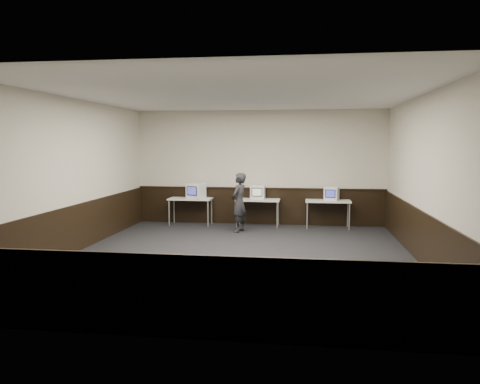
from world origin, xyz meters
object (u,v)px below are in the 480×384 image
object	(u,v)px
desk_left	(190,201)
emac_left	(196,191)
desk_right	(328,203)
emac_right	(332,194)
emac_center	(258,192)
person	(239,203)
desk_center	(258,202)

from	to	relation	value
desk_left	emac_left	size ratio (longest dim) A/B	2.20
desk_right	emac_right	world-z (taller)	emac_right
desk_right	emac_center	distance (m)	1.92
person	emac_right	bearing A→B (deg)	128.99
desk_right	person	distance (m)	2.47
emac_left	emac_center	world-z (taller)	emac_left
emac_left	desk_right	bearing A→B (deg)	17.98
desk_left	emac_right	bearing A→B (deg)	0.03
emac_center	person	world-z (taller)	person
desk_center	emac_center	xyz separation A→B (m)	(-0.00, 0.03, 0.26)
emac_left	person	bearing A→B (deg)	-15.46
desk_left	desk_right	world-z (taller)	same
desk_left	person	world-z (taller)	person
desk_right	person	xyz separation A→B (m)	(-2.30, -0.90, 0.08)
desk_center	emac_left	distance (m)	1.75
emac_center	person	bearing A→B (deg)	-111.96
desk_center	emac_center	distance (m)	0.26
desk_left	person	distance (m)	1.76
desk_right	person	size ratio (longest dim) A/B	0.79
desk_left	emac_center	world-z (taller)	emac_center
desk_left	emac_right	xyz separation A→B (m)	(3.89, 0.00, 0.25)
desk_right	desk_center	bearing A→B (deg)	180.00
desk_center	emac_left	bearing A→B (deg)	-178.67
desk_right	emac_right	size ratio (longest dim) A/B	2.62
emac_left	emac_right	xyz separation A→B (m)	(3.72, 0.04, -0.03)
desk_left	desk_right	xyz separation A→B (m)	(3.80, 0.00, 0.00)
emac_right	person	bearing A→B (deg)	-145.20
emac_center	desk_right	bearing A→B (deg)	-0.02
desk_center	desk_left	bearing A→B (deg)	180.00
desk_center	desk_right	world-z (taller)	same
desk_center	emac_right	xyz separation A→B (m)	(1.99, 0.00, 0.25)
desk_left	emac_center	distance (m)	1.91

